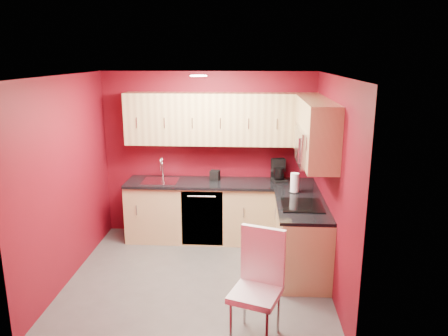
# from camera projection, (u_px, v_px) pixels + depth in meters

# --- Properties ---
(floor) EXTENTS (3.20, 3.20, 0.00)m
(floor) POSITION_uv_depth(u_px,v_px,m) (199.00, 277.00, 5.53)
(floor) COLOR #4E4B49
(floor) RESTS_ON ground
(ceiling) EXTENTS (3.20, 3.20, 0.00)m
(ceiling) POSITION_uv_depth(u_px,v_px,m) (195.00, 76.00, 4.90)
(ceiling) COLOR white
(ceiling) RESTS_ON wall_back
(wall_back) EXTENTS (3.20, 0.00, 3.20)m
(wall_back) POSITION_uv_depth(u_px,v_px,m) (209.00, 155.00, 6.67)
(wall_back) COLOR #620916
(wall_back) RESTS_ON floor
(wall_front) EXTENTS (3.20, 0.00, 3.20)m
(wall_front) POSITION_uv_depth(u_px,v_px,m) (176.00, 231.00, 3.77)
(wall_front) COLOR #620916
(wall_front) RESTS_ON floor
(wall_left) EXTENTS (0.00, 3.00, 3.00)m
(wall_left) POSITION_uv_depth(u_px,v_px,m) (67.00, 180.00, 5.31)
(wall_left) COLOR #620916
(wall_left) RESTS_ON floor
(wall_right) EXTENTS (0.00, 3.00, 3.00)m
(wall_right) POSITION_uv_depth(u_px,v_px,m) (332.00, 185.00, 5.12)
(wall_right) COLOR #620916
(wall_right) RESTS_ON floor
(base_cabinets_back) EXTENTS (2.80, 0.60, 0.87)m
(base_cabinets_back) POSITION_uv_depth(u_px,v_px,m) (221.00, 212.00, 6.57)
(base_cabinets_back) COLOR tan
(base_cabinets_back) RESTS_ON floor
(base_cabinets_right) EXTENTS (0.60, 1.30, 0.87)m
(base_cabinets_right) POSITION_uv_depth(u_px,v_px,m) (301.00, 239.00, 5.58)
(base_cabinets_right) COLOR tan
(base_cabinets_right) RESTS_ON floor
(countertop_back) EXTENTS (2.80, 0.63, 0.04)m
(countertop_back) POSITION_uv_depth(u_px,v_px,m) (221.00, 183.00, 6.44)
(countertop_back) COLOR black
(countertop_back) RESTS_ON base_cabinets_back
(countertop_right) EXTENTS (0.63, 1.27, 0.04)m
(countertop_right) POSITION_uv_depth(u_px,v_px,m) (302.00, 206.00, 5.46)
(countertop_right) COLOR black
(countertop_right) RESTS_ON base_cabinets_right
(upper_cabinets_back) EXTENTS (2.80, 0.35, 0.75)m
(upper_cabinets_back) POSITION_uv_depth(u_px,v_px,m) (221.00, 119.00, 6.34)
(upper_cabinets_back) COLOR tan
(upper_cabinets_back) RESTS_ON wall_back
(upper_cabinets_right) EXTENTS (0.35, 1.55, 0.75)m
(upper_cabinets_right) POSITION_uv_depth(u_px,v_px,m) (315.00, 125.00, 5.40)
(upper_cabinets_right) COLOR tan
(upper_cabinets_right) RESTS_ON wall_right
(microwave) EXTENTS (0.42, 0.76, 0.42)m
(microwave) POSITION_uv_depth(u_px,v_px,m) (314.00, 147.00, 5.22)
(microwave) COLOR silver
(microwave) RESTS_ON upper_cabinets_right
(cooktop) EXTENTS (0.50, 0.55, 0.01)m
(cooktop) POSITION_uv_depth(u_px,v_px,m) (302.00, 205.00, 5.42)
(cooktop) COLOR black
(cooktop) RESTS_ON countertop_right
(sink) EXTENTS (0.52, 0.42, 0.35)m
(sink) POSITION_uv_depth(u_px,v_px,m) (160.00, 178.00, 6.50)
(sink) COLOR silver
(sink) RESTS_ON countertop_back
(dishwasher_front) EXTENTS (0.60, 0.02, 0.82)m
(dishwasher_front) POSITION_uv_depth(u_px,v_px,m) (202.00, 219.00, 6.30)
(dishwasher_front) COLOR black
(dishwasher_front) RESTS_ON base_cabinets_back
(downlight) EXTENTS (0.20, 0.20, 0.01)m
(downlight) POSITION_uv_depth(u_px,v_px,m) (199.00, 76.00, 5.20)
(downlight) COLOR white
(downlight) RESTS_ON ceiling
(coffee_maker) EXTENTS (0.26, 0.30, 0.33)m
(coffee_maker) POSITION_uv_depth(u_px,v_px,m) (279.00, 170.00, 6.44)
(coffee_maker) COLOR black
(coffee_maker) RESTS_ON countertop_back
(napkin_holder) EXTENTS (0.16, 0.16, 0.15)m
(napkin_holder) POSITION_uv_depth(u_px,v_px,m) (215.00, 175.00, 6.52)
(napkin_holder) COLOR black
(napkin_holder) RESTS_ON countertop_back
(paper_towel) EXTENTS (0.18, 0.18, 0.27)m
(paper_towel) POSITION_uv_depth(u_px,v_px,m) (295.00, 183.00, 5.92)
(paper_towel) COLOR white
(paper_towel) RESTS_ON countertop_right
(dining_chair) EXTENTS (0.58, 0.59, 1.10)m
(dining_chair) POSITION_uv_depth(u_px,v_px,m) (256.00, 288.00, 4.19)
(dining_chair) COLOR white
(dining_chair) RESTS_ON floor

